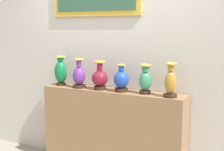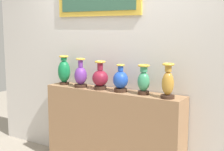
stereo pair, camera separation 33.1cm
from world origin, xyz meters
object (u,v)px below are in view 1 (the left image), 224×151
vase_burgundy (100,78)px  vase_sapphire (121,80)px  vase_jade (145,80)px  vase_violet (79,76)px  vase_emerald (61,72)px  vase_ochre (171,82)px

vase_burgundy → vase_sapphire: bearing=1.3°
vase_sapphire → vase_jade: (0.28, 0.01, 0.02)m
vase_violet → vase_burgundy: (0.28, 0.01, -0.00)m
vase_jade → vase_emerald: bearing=179.4°
vase_violet → vase_sapphire: vase_violet is taller
vase_emerald → vase_ochre: bearing=-1.9°
vase_burgundy → vase_sapphire: (0.27, 0.01, -0.01)m
vase_emerald → vase_ochre: vase_emerald is taller
vase_burgundy → vase_jade: (0.56, 0.02, 0.01)m
vase_sapphire → vase_ochre: vase_ochre is taller
vase_sapphire → vase_jade: size_ratio=0.96×
vase_emerald → vase_jade: bearing=-0.6°
vase_violet → vase_ochre: bearing=-0.4°
vase_violet → vase_jade: vase_violet is taller
vase_jade → vase_ochre: bearing=-7.0°
vase_jade → vase_sapphire: bearing=-177.9°
vase_sapphire → vase_jade: vase_jade is taller
vase_ochre → vase_violet: bearing=179.6°
vase_emerald → vase_jade: size_ratio=1.13×
vase_violet → vase_sapphire: (0.55, 0.02, -0.01)m
vase_violet → vase_sapphire: bearing=1.7°
vase_sapphire → vase_ochre: bearing=-2.5°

